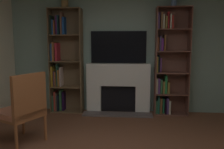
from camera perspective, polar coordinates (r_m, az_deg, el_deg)
wall_back_accent at (r=5.18m, az=1.62°, el=6.40°), size 4.81×0.06×2.78m
fireplace at (r=5.14m, az=1.50°, el=-3.04°), size 1.46×0.49×1.06m
tv at (r=5.12m, az=1.58°, el=6.56°), size 1.18×0.06×0.68m
bookshelf_left at (r=5.26m, az=-11.72°, el=2.89°), size 0.69×0.32×2.21m
bookshelf_right at (r=5.10m, az=13.18°, el=2.13°), size 0.69×0.33×2.21m
armchair at (r=3.78m, az=-20.64°, el=-7.59°), size 0.76×0.76×1.08m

